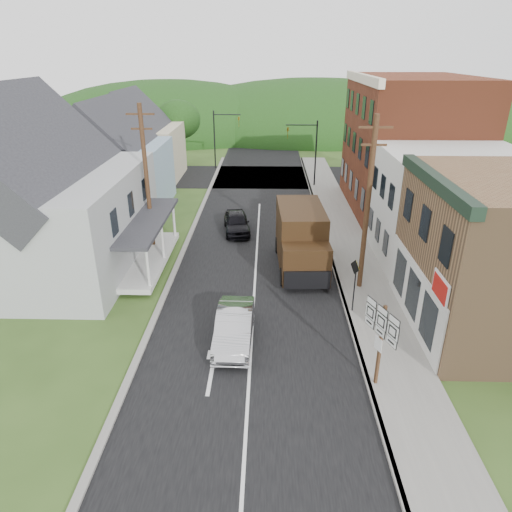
# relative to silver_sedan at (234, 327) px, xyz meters

# --- Properties ---
(ground) EXTENTS (120.00, 120.00, 0.00)m
(ground) POSITION_rel_silver_sedan_xyz_m (0.73, 1.56, -0.73)
(ground) COLOR #2D4719
(ground) RESTS_ON ground
(road) EXTENTS (9.00, 90.00, 0.02)m
(road) POSITION_rel_silver_sedan_xyz_m (0.73, 11.56, -0.73)
(road) COLOR black
(road) RESTS_ON ground
(cross_road) EXTENTS (60.00, 9.00, 0.02)m
(cross_road) POSITION_rel_silver_sedan_xyz_m (0.73, 28.56, -0.73)
(cross_road) COLOR black
(cross_road) RESTS_ON ground
(sidewalk_right) EXTENTS (2.80, 55.00, 0.15)m
(sidewalk_right) POSITION_rel_silver_sedan_xyz_m (6.63, 9.56, -0.65)
(sidewalk_right) COLOR slate
(sidewalk_right) RESTS_ON ground
(curb_right) EXTENTS (0.20, 55.00, 0.15)m
(curb_right) POSITION_rel_silver_sedan_xyz_m (5.28, 9.56, -0.65)
(curb_right) COLOR slate
(curb_right) RESTS_ON ground
(curb_left) EXTENTS (0.30, 55.00, 0.12)m
(curb_left) POSITION_rel_silver_sedan_xyz_m (-3.92, 9.56, -0.67)
(curb_left) COLOR slate
(curb_left) RESTS_ON ground
(storefront_white) EXTENTS (8.00, 7.00, 6.50)m
(storefront_white) POSITION_rel_silver_sedan_xyz_m (12.03, 9.06, 2.52)
(storefront_white) COLOR silver
(storefront_white) RESTS_ON ground
(storefront_red) EXTENTS (8.00, 12.00, 10.00)m
(storefront_red) POSITION_rel_silver_sedan_xyz_m (12.03, 18.56, 4.27)
(storefront_red) COLOR maroon
(storefront_red) RESTS_ON ground
(house_gray) EXTENTS (10.20, 12.24, 8.35)m
(house_gray) POSITION_rel_silver_sedan_xyz_m (-11.27, 7.56, 3.51)
(house_gray) COLOR #969A9B
(house_gray) RESTS_ON ground
(house_blue) EXTENTS (7.14, 8.16, 7.28)m
(house_blue) POSITION_rel_silver_sedan_xyz_m (-10.27, 18.56, 2.96)
(house_blue) COLOR #89A7BB
(house_blue) RESTS_ON ground
(house_cream) EXTENTS (7.14, 8.16, 7.28)m
(house_cream) POSITION_rel_silver_sedan_xyz_m (-10.77, 27.56, 2.96)
(house_cream) COLOR #BBB091
(house_cream) RESTS_ON ground
(utility_pole_right) EXTENTS (1.60, 0.26, 9.00)m
(utility_pole_right) POSITION_rel_silver_sedan_xyz_m (6.33, 5.06, 3.93)
(utility_pole_right) COLOR #472D19
(utility_pole_right) RESTS_ON ground
(utility_pole_left) EXTENTS (1.60, 0.26, 9.00)m
(utility_pole_left) POSITION_rel_silver_sedan_xyz_m (-5.77, 9.56, 3.93)
(utility_pole_left) COLOR #472D19
(utility_pole_left) RESTS_ON ground
(traffic_signal_right) EXTENTS (2.87, 0.20, 6.00)m
(traffic_signal_right) POSITION_rel_silver_sedan_xyz_m (5.03, 25.06, 3.03)
(traffic_signal_right) COLOR black
(traffic_signal_right) RESTS_ON ground
(traffic_signal_left) EXTENTS (2.87, 0.20, 6.00)m
(traffic_signal_left) POSITION_rel_silver_sedan_xyz_m (-3.57, 32.06, 3.03)
(traffic_signal_left) COLOR black
(traffic_signal_left) RESTS_ON ground
(tree_left_b) EXTENTS (4.80, 4.80, 6.94)m
(tree_left_b) POSITION_rel_silver_sedan_xyz_m (-16.27, 13.56, 4.16)
(tree_left_b) COLOR #382616
(tree_left_b) RESTS_ON ground
(tree_left_c) EXTENTS (5.80, 5.80, 8.41)m
(tree_left_c) POSITION_rel_silver_sedan_xyz_m (-18.27, 21.56, 5.21)
(tree_left_c) COLOR #382616
(tree_left_c) RESTS_ON ground
(tree_left_d) EXTENTS (4.80, 4.80, 6.94)m
(tree_left_d) POSITION_rel_silver_sedan_xyz_m (-8.27, 33.56, 4.16)
(tree_left_d) COLOR #382616
(tree_left_d) RESTS_ON ground
(forested_ridge) EXTENTS (90.00, 30.00, 16.00)m
(forested_ridge) POSITION_rel_silver_sedan_xyz_m (0.73, 56.56, -0.73)
(forested_ridge) COLOR black
(forested_ridge) RESTS_ON ground
(silver_sedan) EXTENTS (1.62, 4.44, 1.45)m
(silver_sedan) POSITION_rel_silver_sedan_xyz_m (0.00, 0.00, 0.00)
(silver_sedan) COLOR #AEAEB3
(silver_sedan) RESTS_ON ground
(dark_sedan) EXTENTS (2.21, 4.33, 1.41)m
(dark_sedan) POSITION_rel_silver_sedan_xyz_m (-0.75, 13.16, -0.02)
(dark_sedan) COLOR black
(dark_sedan) RESTS_ON ground
(delivery_van) EXTENTS (2.85, 6.39, 3.51)m
(delivery_van) POSITION_rel_silver_sedan_xyz_m (3.32, 7.54, 1.05)
(delivery_van) COLOR black
(delivery_van) RESTS_ON ground
(route_sign_cluster) EXTENTS (0.78, 1.81, 3.36)m
(route_sign_cluster) POSITION_rel_silver_sedan_xyz_m (5.49, -2.78, 1.60)
(route_sign_cluster) COLOR #472D19
(route_sign_cluster) RESTS_ON sidewalk_right
(warning_sign) EXTENTS (0.30, 0.69, 2.70)m
(warning_sign) POSITION_rel_silver_sedan_xyz_m (5.51, 2.50, 1.15)
(warning_sign) COLOR black
(warning_sign) RESTS_ON sidewalk_right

